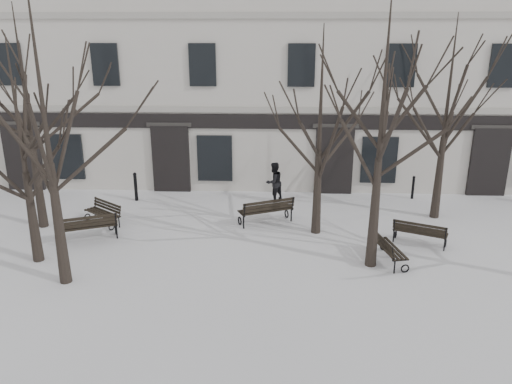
# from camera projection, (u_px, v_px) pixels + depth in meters

# --- Properties ---
(ground) EXTENTS (100.00, 100.00, 0.00)m
(ground) POSITION_uv_depth(u_px,v_px,m) (239.00, 279.00, 14.29)
(ground) COLOR white
(ground) RESTS_ON ground
(building) EXTENTS (40.40, 10.20, 11.40)m
(building) POSITION_uv_depth(u_px,v_px,m) (257.00, 55.00, 24.85)
(building) COLOR beige
(building) RESTS_ON ground
(tree_0) EXTENTS (4.69, 4.69, 6.70)m
(tree_0) POSITION_uv_depth(u_px,v_px,m) (19.00, 126.00, 14.12)
(tree_0) COLOR black
(tree_0) RESTS_ON ground
(tree_1) EXTENTS (5.79, 5.79, 8.27)m
(tree_1) POSITION_uv_depth(u_px,v_px,m) (42.00, 98.00, 12.50)
(tree_1) COLOR black
(tree_1) RESTS_ON ground
(tree_2) EXTENTS (5.57, 5.57, 7.95)m
(tree_2) POSITION_uv_depth(u_px,v_px,m) (383.00, 100.00, 13.55)
(tree_2) COLOR black
(tree_2) RESTS_ON ground
(tree_4) EXTENTS (5.34, 5.34, 7.63)m
(tree_4) POSITION_uv_depth(u_px,v_px,m) (25.00, 93.00, 16.57)
(tree_4) COLOR black
(tree_4) RESTS_ON ground
(tree_5) EXTENTS (4.89, 4.89, 6.98)m
(tree_5) POSITION_uv_depth(u_px,v_px,m) (321.00, 108.00, 16.17)
(tree_5) COLOR black
(tree_5) RESTS_ON ground
(tree_6) EXTENTS (5.14, 5.14, 7.34)m
(tree_6) POSITION_uv_depth(u_px,v_px,m) (449.00, 95.00, 17.50)
(tree_6) COLOR black
(tree_6) RESTS_ON ground
(bench_1) EXTENTS (2.04, 1.39, 0.98)m
(bench_1) POSITION_uv_depth(u_px,v_px,m) (87.00, 226.00, 16.66)
(bench_1) COLOR black
(bench_1) RESTS_ON ground
(bench_2) EXTENTS (1.78, 1.26, 0.86)m
(bench_2) POSITION_uv_depth(u_px,v_px,m) (420.00, 232.00, 16.36)
(bench_2) COLOR black
(bench_2) RESTS_ON ground
(bench_3) EXTENTS (1.61, 1.42, 0.81)m
(bench_3) POSITION_uv_depth(u_px,v_px,m) (104.00, 212.00, 18.19)
(bench_3) COLOR black
(bench_3) RESTS_ON ground
(bench_4) EXTENTS (2.08, 1.47, 1.00)m
(bench_4) POSITION_uv_depth(u_px,v_px,m) (267.00, 210.00, 18.12)
(bench_4) COLOR black
(bench_4) RESTS_ON ground
(bench_5) EXTENTS (0.92, 1.74, 0.84)m
(bench_5) POSITION_uv_depth(u_px,v_px,m) (388.00, 248.00, 15.22)
(bench_5) COLOR black
(bench_5) RESTS_ON ground
(bollard_a) EXTENTS (0.16, 0.16, 1.21)m
(bollard_a) POSITION_uv_depth(u_px,v_px,m) (136.00, 186.00, 20.54)
(bollard_a) COLOR black
(bollard_a) RESTS_ON ground
(bollard_b) EXTENTS (0.13, 0.13, 0.99)m
(bollard_b) POSITION_uv_depth(u_px,v_px,m) (413.00, 187.00, 20.81)
(bollard_b) COLOR black
(bollard_b) RESTS_ON ground
(pedestrian_b) EXTENTS (1.02, 1.00, 1.65)m
(pedestrian_b) POSITION_uv_depth(u_px,v_px,m) (274.00, 201.00, 20.67)
(pedestrian_b) COLOR black
(pedestrian_b) RESTS_ON ground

